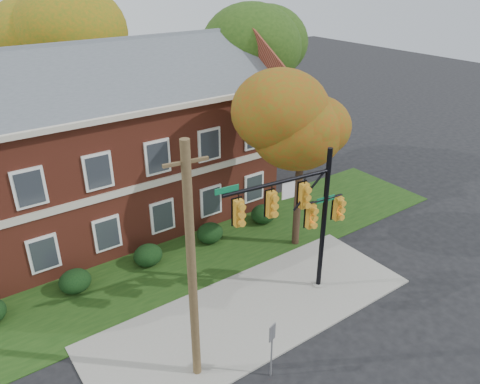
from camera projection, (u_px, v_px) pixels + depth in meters
ground at (268, 326)px, 18.72m from camera, size 120.00×120.00×0.00m
sidewalk at (253, 312)px, 19.43m from camera, size 14.00×5.00×0.08m
grass_strip at (192, 257)px, 23.08m from camera, size 30.00×6.00×0.04m
apartment_building at (96, 137)px, 24.20m from camera, size 18.80×8.80×9.74m
hedge_left at (75, 281)px, 20.49m from camera, size 1.40×1.26×1.05m
hedge_center at (148, 255)px, 22.33m from camera, size 1.40×1.26×1.05m
hedge_right at (210, 233)px, 24.16m from camera, size 1.40×1.26×1.05m
hedge_far_right at (263, 214)px, 25.99m from camera, size 1.40×1.26×1.05m
tree_near_right at (308, 119)px, 21.35m from camera, size 4.50×4.25×8.58m
tree_right_rear at (259, 51)px, 29.38m from camera, size 6.30×5.95×10.62m
tree_far_rear at (63, 39)px, 28.93m from camera, size 6.84×6.46×11.52m
traffic_signal at (302, 212)px, 18.70m from camera, size 5.91×0.91×6.62m
utility_pole at (192, 270)px, 14.62m from camera, size 1.36×0.33×8.76m
sign_post at (272, 342)px, 15.79m from camera, size 0.33×0.14×2.29m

